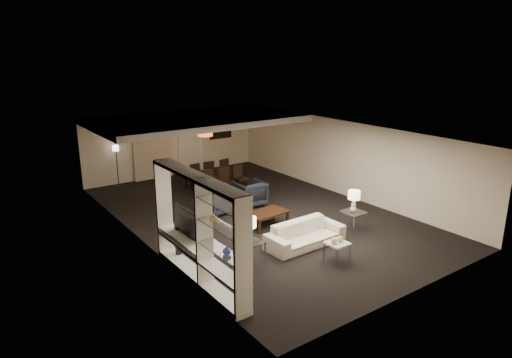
{
  "coord_description": "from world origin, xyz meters",
  "views": [
    {
      "loc": [
        -7.39,
        -10.39,
        4.79
      ],
      "look_at": [
        0.0,
        0.0,
        1.1
      ],
      "focal_mm": 32.0,
      "sensor_mm": 36.0,
      "label": 1
    }
  ],
  "objects": [
    {
      "name": "chair_fl",
      "position": [
        -0.26,
        3.51,
        0.45
      ],
      "size": [
        0.47,
        0.47,
        0.9
      ],
      "primitive_type": null,
      "rotation": [
        0.0,
        0.0,
        3.27
      ],
      "color": "black",
      "rests_on": "floor"
    },
    {
      "name": "wall_right",
      "position": [
        3.5,
        0.0,
        1.25
      ],
      "size": [
        0.02,
        11.0,
        2.5
      ],
      "primitive_type": "cube",
      "color": "beige",
      "rests_on": "ground"
    },
    {
      "name": "curtains",
      "position": [
        -0.9,
        5.42,
        1.2
      ],
      "size": [
        1.5,
        0.12,
        2.4
      ],
      "primitive_type": "cube",
      "color": "beige",
      "rests_on": "wall_back"
    },
    {
      "name": "television",
      "position": [
        -3.28,
        -1.82,
        1.07
      ],
      "size": [
        1.1,
        0.14,
        0.63
      ],
      "primitive_type": "imported",
      "rotation": [
        0.0,
        0.0,
        1.57
      ],
      "color": "black",
      "rests_on": "media_unit"
    },
    {
      "name": "armchair_right",
      "position": [
        0.33,
        0.79,
        0.39
      ],
      "size": [
        0.86,
        0.88,
        0.78
      ],
      "primitive_type": "imported",
      "rotation": [
        0.0,
        0.0,
        3.11
      ],
      "color": "black",
      "rests_on": "floor"
    },
    {
      "name": "chair_fm",
      "position": [
        0.34,
        3.51,
        0.45
      ],
      "size": [
        0.47,
        0.47,
        0.9
      ],
      "primitive_type": null,
      "rotation": [
        0.0,
        0.0,
        3.01
      ],
      "color": "black",
      "rests_on": "floor"
    },
    {
      "name": "armchair_left",
      "position": [
        -0.87,
        0.79,
        0.39
      ],
      "size": [
        0.91,
        0.94,
        0.78
      ],
      "primitive_type": "imported",
      "rotation": [
        0.0,
        0.0,
        3.25
      ],
      "color": "black",
      "rests_on": "floor"
    },
    {
      "name": "coffee_table",
      "position": [
        -0.27,
        -0.91,
        0.21
      ],
      "size": [
        1.19,
        0.76,
        0.41
      ],
      "primitive_type": null,
      "rotation": [
        0.0,
        0.0,
        0.08
      ],
      "color": "black",
      "rests_on": "floor"
    },
    {
      "name": "chair_nl",
      "position": [
        -0.26,
        2.21,
        0.45
      ],
      "size": [
        0.43,
        0.43,
        0.9
      ],
      "primitive_type": null,
      "rotation": [
        0.0,
        0.0,
        -0.01
      ],
      "color": "black",
      "rests_on": "floor"
    },
    {
      "name": "dining_table",
      "position": [
        0.34,
        2.86,
        0.3
      ],
      "size": [
        1.78,
        1.05,
        0.61
      ],
      "primitive_type": "imported",
      "rotation": [
        0.0,
        0.0,
        -0.05
      ],
      "color": "black",
      "rests_on": "floor"
    },
    {
      "name": "chair_nr",
      "position": [
        0.94,
        2.21,
        0.45
      ],
      "size": [
        0.45,
        0.45,
        0.9
      ],
      "primitive_type": null,
      "rotation": [
        0.0,
        0.0,
        0.07
      ],
      "color": "black",
      "rests_on": "floor"
    },
    {
      "name": "painting",
      "position": [
        2.1,
        5.46,
        1.55
      ],
      "size": [
        0.95,
        0.04,
        0.65
      ],
      "primitive_type": "cube",
      "color": "#142D38",
      "rests_on": "wall_back"
    },
    {
      "name": "vase_blue",
      "position": [
        -3.31,
        -3.71,
        1.15
      ],
      "size": [
        0.16,
        0.16,
        0.17
      ],
      "primitive_type": "imported",
      "color": "#2A31B6",
      "rests_on": "media_unit"
    },
    {
      "name": "chair_nm",
      "position": [
        0.34,
        2.21,
        0.45
      ],
      "size": [
        0.46,
        0.46,
        0.9
      ],
      "primitive_type": null,
      "rotation": [
        0.0,
        0.0,
        -0.11
      ],
      "color": "black",
      "rests_on": "floor"
    },
    {
      "name": "media_unit",
      "position": [
        -3.31,
        -2.6,
        1.18
      ],
      "size": [
        0.38,
        3.4,
        2.35
      ],
      "primitive_type": null,
      "color": "white",
      "rests_on": "wall_left"
    },
    {
      "name": "floor_speaker",
      "position": [
        -3.2,
        -1.36,
        0.48
      ],
      "size": [
        0.12,
        0.12,
        0.97
      ],
      "primitive_type": "cube",
      "rotation": [
        0.0,
        0.0,
        0.11
      ],
      "color": "black",
      "rests_on": "floor"
    },
    {
      "name": "chair_fr",
      "position": [
        0.94,
        3.51,
        0.45
      ],
      "size": [
        0.46,
        0.46,
        0.9
      ],
      "primitive_type": null,
      "rotation": [
        0.0,
        0.0,
        3.23
      ],
      "color": "black",
      "rests_on": "floor"
    },
    {
      "name": "vase_amber",
      "position": [
        -3.31,
        -3.23,
        1.65
      ],
      "size": [
        0.17,
        0.17,
        0.18
      ],
      "primitive_type": "imported",
      "color": "#C78342",
      "rests_on": "media_unit"
    },
    {
      "name": "wall_front",
      "position": [
        0.0,
        -5.5,
        1.25
      ],
      "size": [
        7.0,
        0.02,
        2.5
      ],
      "primitive_type": "cube",
      "color": "beige",
      "rests_on": "ground"
    },
    {
      "name": "side_table_right",
      "position": [
        1.43,
        -2.51,
        0.27
      ],
      "size": [
        0.61,
        0.61,
        0.53
      ],
      "primitive_type": null,
      "rotation": [
        0.0,
        0.0,
        0.07
      ],
      "color": "silver",
      "rests_on": "floor"
    },
    {
      "name": "floor",
      "position": [
        0.0,
        0.0,
        0.0
      ],
      "size": [
        11.0,
        11.0,
        0.0
      ],
      "primitive_type": "plane",
      "color": "black",
      "rests_on": "ground"
    },
    {
      "name": "side_table_left",
      "position": [
        -1.97,
        -2.51,
        0.27
      ],
      "size": [
        0.62,
        0.62,
        0.53
      ],
      "primitive_type": null,
      "rotation": [
        0.0,
        0.0,
        0.08
      ],
      "color": "silver",
      "rests_on": "floor"
    },
    {
      "name": "wall_left",
      "position": [
        -3.5,
        0.0,
        1.25
      ],
      "size": [
        0.02,
        11.0,
        2.5
      ],
      "primitive_type": "cube",
      "color": "beige",
      "rests_on": "ground"
    },
    {
      "name": "table_lamp_right",
      "position": [
        1.43,
        -2.51,
        0.83
      ],
      "size": [
        0.35,
        0.35,
        0.59
      ],
      "primitive_type": null,
      "rotation": [
        0.0,
        0.0,
        -0.09
      ],
      "color": "beige",
      "rests_on": "side_table_right"
    },
    {
      "name": "marble_table",
      "position": [
        -0.27,
        -3.61,
        0.24
      ],
      "size": [
        0.48,
        0.48,
        0.48
      ],
      "primitive_type": null,
      "rotation": [
        0.0,
        0.0,
        0.01
      ],
      "color": "silver",
      "rests_on": "floor"
    },
    {
      "name": "sofa",
      "position": [
        -0.27,
        -2.51,
        0.3
      ],
      "size": [
        2.1,
        0.85,
        0.61
      ],
      "primitive_type": "imported",
      "rotation": [
        0.0,
        0.0,
        0.02
      ],
      "color": "beige",
      "rests_on": "floor"
    },
    {
      "name": "door",
      "position": [
        0.7,
        5.47,
        1.05
      ],
      "size": [
        0.9,
        0.05,
        2.1
      ],
      "primitive_type": "cube",
      "color": "silver",
      "rests_on": "wall_back"
    },
    {
      "name": "gold_gourd_b",
      "position": [
        -0.17,
        -3.61,
        0.54
      ],
      "size": [
        0.13,
        0.13,
        0.13
      ],
      "primitive_type": "sphere",
      "color": "#D4C170",
      "rests_on": "marble_table"
    },
    {
      "name": "ceiling",
      "position": [
        0.0,
        0.0,
        2.5
      ],
      "size": [
        7.0,
        11.0,
        0.02
      ],
      "primitive_type": "cube",
      "color": "silver",
      "rests_on": "ground"
    },
    {
      "name": "table_lamp_left",
      "position": [
        -1.97,
        -2.51,
        0.83
      ],
      "size": [
        0.36,
        0.36,
        0.59
      ],
      "primitive_type": null,
      "rotation": [
        0.0,
        0.0,
        0.1
      ],
      "color": "beige",
      "rests_on": "side_table_left"
    },
    {
      "name": "floor_lamp",
      "position": [
        -2.34,
        5.2,
        0.75
      ],
      "size": [
        0.26,
        0.26,
        1.49
      ],
      "primitive_type": null,
      "rotation": [
        0.0,
        0.0,
        -0.26
      ],
      "color": "black",
      "rests_on": "floor"
    },
    {
      "name": "ceiling_soffit",
      "position": [
        0.0,
        3.5,
        2.4
      ],
      "size": [
        7.0,
        4.0,
        0.2
      ],
      "primitive_type": "cube",
      "color": "silver",
      "rests_on": "ceiling"
    },
    {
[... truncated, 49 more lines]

